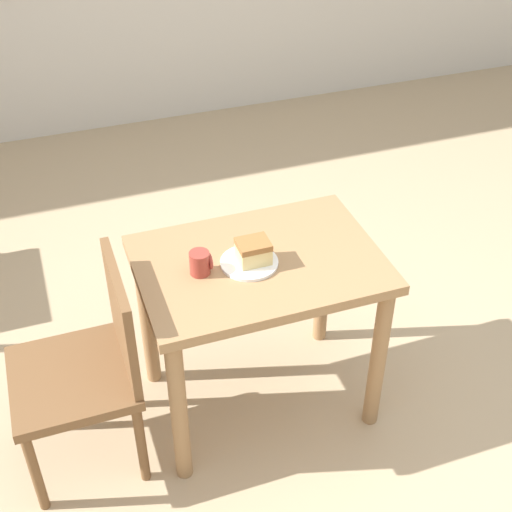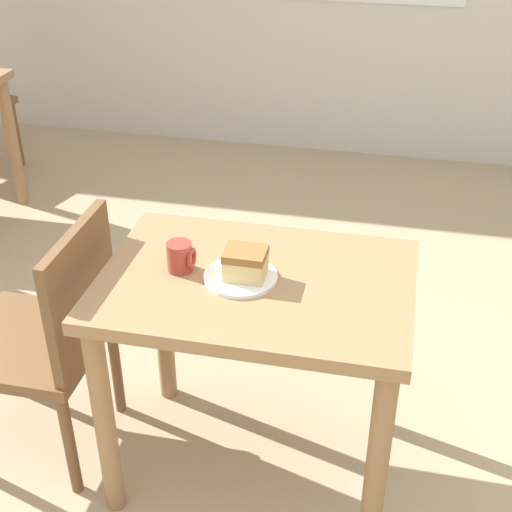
# 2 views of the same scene
# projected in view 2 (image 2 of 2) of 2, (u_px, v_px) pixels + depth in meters

# --- Properties ---
(dining_table_near) EXTENTS (0.86, 0.61, 0.72)m
(dining_table_near) POSITION_uv_depth(u_px,v_px,m) (256.00, 318.00, 2.02)
(dining_table_near) COLOR #9E754C
(dining_table_near) RESTS_ON ground_plane
(chair_near_window) EXTENTS (0.42, 0.42, 0.83)m
(chair_near_window) POSITION_uv_depth(u_px,v_px,m) (49.00, 334.00, 2.16)
(chair_near_window) COLOR brown
(chair_near_window) RESTS_ON ground_plane
(plate) EXTENTS (0.20, 0.20, 0.01)m
(plate) POSITION_uv_depth(u_px,v_px,m) (241.00, 277.00, 1.94)
(plate) COLOR white
(plate) RESTS_ON dining_table_near
(cake_slice) EXTENTS (0.11, 0.09, 0.08)m
(cake_slice) POSITION_uv_depth(u_px,v_px,m) (246.00, 263.00, 1.91)
(cake_slice) COLOR #E0C67F
(cake_slice) RESTS_ON plate
(coffee_mug) EXTENTS (0.08, 0.07, 0.09)m
(coffee_mug) POSITION_uv_depth(u_px,v_px,m) (181.00, 257.00, 1.96)
(coffee_mug) COLOR #9E382D
(coffee_mug) RESTS_ON dining_table_near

